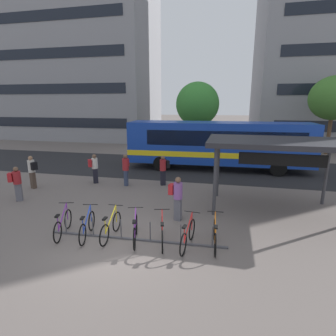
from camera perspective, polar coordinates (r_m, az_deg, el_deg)
name	(u,v)px	position (r m, az deg, el deg)	size (l,w,h in m)	color
ground	(118,244)	(8.93, -10.84, -15.97)	(200.00, 200.00, 0.00)	#6B605B
bus_lane_asphalt	(177,167)	(18.73, 2.07, 0.23)	(80.00, 7.20, 0.01)	#232326
city_bus	(217,144)	(18.12, 10.63, 5.25)	(12.09, 2.92, 3.20)	#14389E
bike_rack	(136,238)	(9.03, -7.02, -14.79)	(5.99, 0.30, 0.70)	#47474C
parked_bicycle_purple_0	(63,224)	(9.84, -21.84, -11.31)	(0.61, 1.68, 0.99)	black
parked_bicycle_blue_1	(87,227)	(9.42, -17.13, -12.07)	(0.56, 1.69, 0.99)	black
parked_bicycle_yellow_2	(111,227)	(9.18, -12.30, -12.45)	(0.52, 1.72, 0.99)	black
parked_bicycle_purple_3	(135,230)	(8.85, -7.11, -13.28)	(0.64, 1.67, 0.99)	black
parked_bicycle_red_4	(162,233)	(8.64, -1.26, -13.87)	(0.60, 1.68, 0.99)	black
parked_bicycle_red_5	(188,236)	(8.49, 4.32, -14.44)	(0.52, 1.72, 0.99)	black
parked_bicycle_orange_6	(215,236)	(8.60, 10.16, -14.24)	(0.52, 1.72, 0.99)	black
transit_shelter	(277,145)	(11.49, 22.57, 4.65)	(5.54, 3.21, 2.98)	#38383D
commuter_red_pack_0	(94,167)	(15.29, -15.74, 0.29)	(0.60, 0.55, 1.66)	black
commuter_red_pack_1	(126,168)	(14.49, -9.16, 0.09)	(0.39, 0.56, 1.75)	#2D3851
commuter_red_pack_2	(177,196)	(10.03, 1.99, -6.00)	(0.57, 0.41, 1.74)	#565660
commuter_red_pack_3	(16,181)	(13.87, -30.05, -2.55)	(0.60, 0.52, 1.63)	#565660
commuter_black_pack_4	(164,168)	(14.36, -0.97, -0.06)	(0.61, 0.53, 1.66)	black
commuter_black_pack_5	(32,170)	(15.52, -27.41, -0.36)	(0.59, 0.47, 1.76)	#47382D
street_tree_0	(197,104)	(25.22, 6.42, 13.60)	(3.99, 3.99, 6.36)	brown
street_tree_1	(334,98)	(27.15, 32.36, 12.68)	(4.04, 4.04, 6.72)	brown
building_left_wing	(77,64)	(38.71, -19.11, 20.55)	(19.82, 11.21, 18.84)	gray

